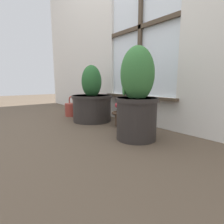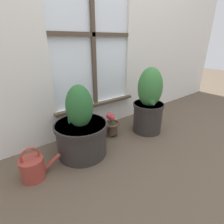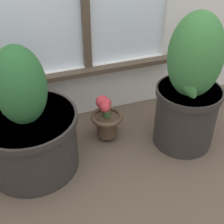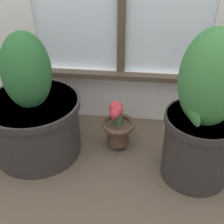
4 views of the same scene
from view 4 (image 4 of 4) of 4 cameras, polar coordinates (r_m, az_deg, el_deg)
name	(u,v)px [view 4 (image 4 of 4)]	position (r m, az deg, el deg)	size (l,w,h in m)	color
ground_plane	(108,187)	(1.30, -0.69, -13.59)	(10.00, 10.00, 0.00)	brown
potted_plant_left	(33,113)	(1.39, -14.21, -0.16)	(0.41, 0.41, 0.57)	#2D2826
potted_plant_right	(204,118)	(1.22, 16.39, -1.00)	(0.29, 0.29, 0.64)	#2D2826
flower_vase	(118,126)	(1.42, 1.09, -2.57)	(0.16, 0.16, 0.23)	#473323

